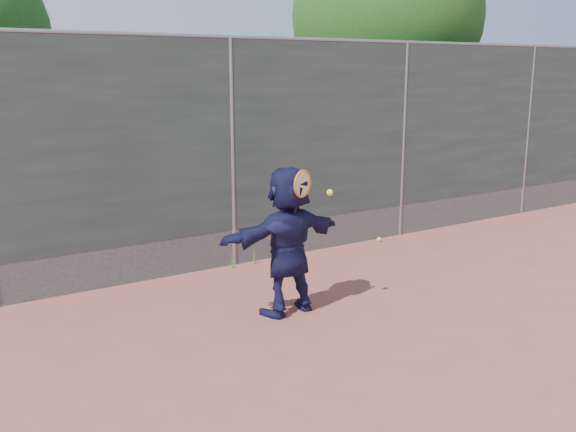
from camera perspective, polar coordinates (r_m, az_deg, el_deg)
ground at (r=6.13m, az=11.02°, el=-12.44°), size 80.00×80.00×0.00m
player at (r=6.87m, az=-0.00°, el=-2.19°), size 1.53×0.58×1.62m
ball_ground at (r=10.01m, az=8.09°, el=-2.07°), size 0.07×0.07×0.07m
fence at (r=8.48m, az=-5.01°, el=5.97°), size 20.00×0.06×3.03m
swing_action at (r=6.61m, az=1.52°, el=2.65°), size 0.48×0.18×0.51m
tree_right at (r=12.99m, az=9.27°, el=16.69°), size 3.78×3.60×5.39m
weed_clump at (r=8.81m, az=-2.77°, el=-3.37°), size 0.68×0.07×0.30m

